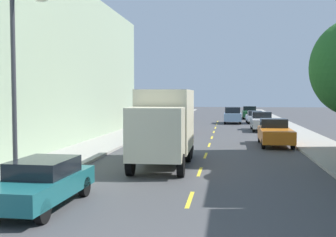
{
  "coord_description": "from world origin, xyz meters",
  "views": [
    {
      "loc": [
        1.17,
        -6.51,
        3.39
      ],
      "look_at": [
        -2.74,
        21.55,
        1.79
      ],
      "focal_mm": 45.4,
      "sensor_mm": 36.0,
      "label": 1
    }
  ],
  "objects_px": {
    "delivery_box_truck": "(165,123)",
    "parked_pickup_forest": "(250,113)",
    "parked_suv_red": "(165,121)",
    "parked_sedan_teal": "(42,182)",
    "parked_hatchback_white": "(254,117)",
    "parked_pickup_orange": "(275,133)",
    "parked_hatchback_black": "(157,128)",
    "parked_hatchback_champagne": "(183,115)",
    "parked_pickup_silver": "(262,122)",
    "moving_sky_sedan": "(232,115)",
    "street_lamp": "(18,76)"
  },
  "relations": [
    {
      "from": "delivery_box_truck",
      "to": "parked_pickup_forest",
      "type": "height_order",
      "value": "delivery_box_truck"
    },
    {
      "from": "parked_suv_red",
      "to": "parked_sedan_teal",
      "type": "bearing_deg",
      "value": -89.9
    },
    {
      "from": "parked_hatchback_white",
      "to": "parked_sedan_teal",
      "type": "bearing_deg",
      "value": -102.7
    },
    {
      "from": "parked_pickup_orange",
      "to": "parked_hatchback_black",
      "type": "relative_size",
      "value": 1.33
    },
    {
      "from": "parked_suv_red",
      "to": "parked_hatchback_champagne",
      "type": "bearing_deg",
      "value": 89.56
    },
    {
      "from": "parked_hatchback_champagne",
      "to": "parked_pickup_silver",
      "type": "relative_size",
      "value": 0.76
    },
    {
      "from": "parked_pickup_forest",
      "to": "moving_sky_sedan",
      "type": "distance_m",
      "value": 10.4
    },
    {
      "from": "street_lamp",
      "to": "parked_sedan_teal",
      "type": "bearing_deg",
      "value": -47.42
    },
    {
      "from": "delivery_box_truck",
      "to": "parked_suv_red",
      "type": "bearing_deg",
      "value": 98.32
    },
    {
      "from": "parked_hatchback_white",
      "to": "parked_pickup_forest",
      "type": "relative_size",
      "value": 0.76
    },
    {
      "from": "parked_suv_red",
      "to": "parked_pickup_orange",
      "type": "distance_m",
      "value": 12.58
    },
    {
      "from": "parked_hatchback_white",
      "to": "parked_hatchback_black",
      "type": "distance_m",
      "value": 20.03
    },
    {
      "from": "parked_hatchback_champagne",
      "to": "parked_pickup_orange",
      "type": "relative_size",
      "value": 0.76
    },
    {
      "from": "moving_sky_sedan",
      "to": "parked_sedan_teal",
      "type": "bearing_deg",
      "value": -99.12
    },
    {
      "from": "street_lamp",
      "to": "parked_sedan_teal",
      "type": "distance_m",
      "value": 4.04
    },
    {
      "from": "parked_suv_red",
      "to": "moving_sky_sedan",
      "type": "height_order",
      "value": "same"
    },
    {
      "from": "delivery_box_truck",
      "to": "parked_pickup_orange",
      "type": "height_order",
      "value": "delivery_box_truck"
    },
    {
      "from": "parked_pickup_forest",
      "to": "parked_hatchback_black",
      "type": "height_order",
      "value": "parked_pickup_forest"
    },
    {
      "from": "parked_sedan_teal",
      "to": "moving_sky_sedan",
      "type": "relative_size",
      "value": 0.95
    },
    {
      "from": "parked_hatchback_champagne",
      "to": "delivery_box_truck",
      "type": "bearing_deg",
      "value": -85.68
    },
    {
      "from": "parked_suv_red",
      "to": "parked_sedan_teal",
      "type": "relative_size",
      "value": 1.07
    },
    {
      "from": "parked_hatchback_champagne",
      "to": "parked_pickup_orange",
      "type": "xyz_separation_m",
      "value": [
        8.65,
        -24.15,
        0.07
      ]
    },
    {
      "from": "parked_hatchback_black",
      "to": "parked_pickup_forest",
      "type": "bearing_deg",
      "value": 72.9
    },
    {
      "from": "delivery_box_truck",
      "to": "parked_hatchback_white",
      "type": "relative_size",
      "value": 1.79
    },
    {
      "from": "parked_hatchback_black",
      "to": "moving_sky_sedan",
      "type": "distance_m",
      "value": 18.85
    },
    {
      "from": "parked_hatchback_champagne",
      "to": "parked_sedan_teal",
      "type": "height_order",
      "value": "parked_hatchback_champagne"
    },
    {
      "from": "parked_pickup_silver",
      "to": "parked_pickup_forest",
      "type": "xyz_separation_m",
      "value": [
        -0.14,
        19.74,
        0.0
      ]
    },
    {
      "from": "parked_pickup_silver",
      "to": "delivery_box_truck",
      "type": "bearing_deg",
      "value": -106.93
    },
    {
      "from": "parked_sedan_teal",
      "to": "delivery_box_truck",
      "type": "bearing_deg",
      "value": 72.57
    },
    {
      "from": "parked_hatchback_white",
      "to": "parked_pickup_orange",
      "type": "bearing_deg",
      "value": -89.97
    },
    {
      "from": "parked_pickup_orange",
      "to": "parked_hatchback_champagne",
      "type": "bearing_deg",
      "value": 109.7
    },
    {
      "from": "parked_hatchback_champagne",
      "to": "parked_pickup_forest",
      "type": "relative_size",
      "value": 0.76
    },
    {
      "from": "delivery_box_truck",
      "to": "parked_hatchback_champagne",
      "type": "xyz_separation_m",
      "value": [
        -2.49,
        32.94,
        -1.25
      ]
    },
    {
      "from": "parked_suv_red",
      "to": "parked_pickup_forest",
      "type": "bearing_deg",
      "value": 68.8
    },
    {
      "from": "parked_suv_red",
      "to": "parked_hatchback_white",
      "type": "distance_m",
      "value": 15.38
    },
    {
      "from": "parked_pickup_orange",
      "to": "parked_sedan_teal",
      "type": "xyz_separation_m",
      "value": [
        -8.71,
        -16.93,
        -0.08
      ]
    },
    {
      "from": "parked_hatchback_white",
      "to": "parked_pickup_silver",
      "type": "distance_m",
      "value": 9.88
    },
    {
      "from": "street_lamp",
      "to": "parked_pickup_silver",
      "type": "xyz_separation_m",
      "value": [
        10.41,
        27.0,
        -3.21
      ]
    },
    {
      "from": "street_lamp",
      "to": "parked_pickup_forest",
      "type": "distance_m",
      "value": 47.96
    },
    {
      "from": "parked_hatchback_white",
      "to": "parked_sedan_teal",
      "type": "height_order",
      "value": "parked_hatchback_white"
    },
    {
      "from": "street_lamp",
      "to": "parked_hatchback_champagne",
      "type": "xyz_separation_m",
      "value": [
        1.65,
        39.35,
        -3.28
      ]
    },
    {
      "from": "parked_hatchback_champagne",
      "to": "parked_pickup_silver",
      "type": "height_order",
      "value": "parked_pickup_silver"
    },
    {
      "from": "delivery_box_truck",
      "to": "parked_suv_red",
      "type": "xyz_separation_m",
      "value": [
        -2.6,
        17.81,
        -1.02
      ]
    },
    {
      "from": "parked_pickup_forest",
      "to": "parked_sedan_teal",
      "type": "relative_size",
      "value": 1.17
    },
    {
      "from": "street_lamp",
      "to": "parked_hatchback_champagne",
      "type": "bearing_deg",
      "value": 87.59
    },
    {
      "from": "parked_hatchback_champagne",
      "to": "parked_hatchback_white",
      "type": "bearing_deg",
      "value": -16.0
    },
    {
      "from": "parked_hatchback_white",
      "to": "parked_pickup_silver",
      "type": "bearing_deg",
      "value": -89.3
    },
    {
      "from": "parked_hatchback_champagne",
      "to": "parked_hatchback_black",
      "type": "xyz_separation_m",
      "value": [
        0.02,
        -20.56,
        0.0
      ]
    },
    {
      "from": "parked_suv_red",
      "to": "parked_sedan_teal",
      "type": "distance_m",
      "value": 25.96
    },
    {
      "from": "delivery_box_truck",
      "to": "moving_sky_sedan",
      "type": "relative_size",
      "value": 1.51
    }
  ]
}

